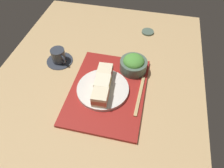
# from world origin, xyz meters

# --- Properties ---
(ground_plane) EXTENTS (1.40, 1.00, 0.03)m
(ground_plane) POSITION_xyz_m (0.00, 0.00, -0.01)
(ground_plane) COLOR tan
(serving_tray) EXTENTS (0.45, 0.33, 0.02)m
(serving_tray) POSITION_xyz_m (-0.02, -0.07, 0.01)
(serving_tray) COLOR maroon
(serving_tray) RESTS_ON ground_plane
(sandwich_plate) EXTENTS (0.23, 0.23, 0.02)m
(sandwich_plate) POSITION_xyz_m (-0.03, -0.04, 0.02)
(sandwich_plate) COLOR silver
(sandwich_plate) RESTS_ON serving_tray
(sandwich_near) EXTENTS (0.08, 0.07, 0.05)m
(sandwich_near) POSITION_xyz_m (-0.09, -0.05, 0.06)
(sandwich_near) COLOR beige
(sandwich_near) RESTS_ON sandwich_plate
(sandwich_middle) EXTENTS (0.08, 0.07, 0.06)m
(sandwich_middle) POSITION_xyz_m (-0.03, -0.04, 0.06)
(sandwich_middle) COLOR #EFE5C1
(sandwich_middle) RESTS_ON sandwich_plate
(sandwich_far) EXTENTS (0.08, 0.07, 0.05)m
(sandwich_far) POSITION_xyz_m (0.04, -0.04, 0.06)
(sandwich_far) COLOR beige
(sandwich_far) RESTS_ON sandwich_plate
(salad_bowl) EXTENTS (0.13, 0.13, 0.08)m
(salad_bowl) POSITION_xyz_m (0.13, -0.16, 0.05)
(salad_bowl) COLOR #4C6051
(salad_bowl) RESTS_ON serving_tray
(chopsticks_pair) EXTENTS (0.22, 0.02, 0.01)m
(chopsticks_pair) POSITION_xyz_m (-0.02, -0.21, 0.02)
(chopsticks_pair) COLOR tan
(chopsticks_pair) RESTS_ON serving_tray
(coffee_cup) EXTENTS (0.13, 0.13, 0.07)m
(coffee_cup) POSITION_xyz_m (0.12, 0.22, 0.03)
(coffee_cup) COLOR #333842
(coffee_cup) RESTS_ON ground_plane
(small_sauce_dish) EXTENTS (0.07, 0.07, 0.01)m
(small_sauce_dish) POSITION_xyz_m (0.47, -0.19, 0.01)
(small_sauce_dish) COLOR #4C6051
(small_sauce_dish) RESTS_ON ground_plane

